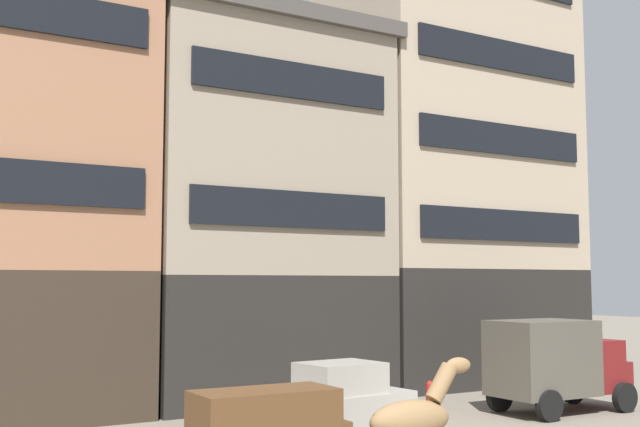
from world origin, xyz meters
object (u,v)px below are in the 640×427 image
sedan_dark (336,403)px  fire_hydrant_curbside (430,395)px  draft_horse (415,418)px  delivery_truck_near (557,362)px

sedan_dark → fire_hydrant_curbside: bearing=28.5°
draft_horse → sedan_dark: (0.97, 4.24, -0.36)m
delivery_truck_near → sedan_dark: delivery_truck_near is taller
delivery_truck_near → fire_hydrant_curbside: bearing=141.5°
delivery_truck_near → fire_hydrant_curbside: (-2.83, 2.25, -1.00)m
draft_horse → fire_hydrant_curbside: draft_horse is taller
sedan_dark → fire_hydrant_curbside: sedan_dark is taller
fire_hydrant_curbside → sedan_dark: bearing=-151.5°
draft_horse → sedan_dark: 4.37m
delivery_truck_near → fire_hydrant_curbside: delivery_truck_near is taller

